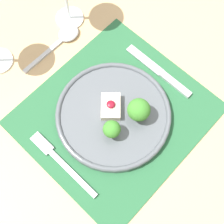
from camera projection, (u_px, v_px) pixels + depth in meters
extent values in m
plane|color=gray|center=(114.00, 173.00, 1.45)|extent=(8.00, 8.00, 0.00)
cube|color=tan|center=(115.00, 117.00, 0.75)|extent=(1.10, 1.28, 0.03)
cube|color=#235633|center=(115.00, 115.00, 0.73)|extent=(0.40, 0.37, 0.00)
cylinder|color=#4C5156|center=(112.00, 114.00, 0.72)|extent=(0.27, 0.27, 0.02)
torus|color=#4C5156|center=(112.00, 113.00, 0.71)|extent=(0.27, 0.27, 0.01)
cube|color=beige|center=(111.00, 107.00, 0.71)|extent=(0.07, 0.07, 0.02)
ellipsoid|color=maroon|center=(111.00, 104.00, 0.70)|extent=(0.02, 0.02, 0.01)
cylinder|color=#84B256|center=(138.00, 114.00, 0.70)|extent=(0.01, 0.01, 0.02)
sphere|color=#387A28|center=(139.00, 110.00, 0.68)|extent=(0.05, 0.05, 0.05)
cylinder|color=#84B256|center=(112.00, 132.00, 0.69)|extent=(0.01, 0.01, 0.02)
sphere|color=#387A28|center=(112.00, 129.00, 0.67)|extent=(0.04, 0.04, 0.04)
cube|color=#B2B2B7|center=(73.00, 174.00, 0.68)|extent=(0.01, 0.14, 0.01)
cube|color=#B2B2B7|center=(42.00, 143.00, 0.70)|extent=(0.02, 0.06, 0.01)
cube|color=#B2B2B7|center=(175.00, 84.00, 0.75)|extent=(0.02, 0.09, 0.01)
cube|color=#B2B2B7|center=(145.00, 60.00, 0.78)|extent=(0.02, 0.11, 0.00)
cube|color=#B2B2B7|center=(43.00, 56.00, 0.79)|extent=(0.13, 0.01, 0.01)
ellipsoid|color=#B2B2B7|center=(69.00, 33.00, 0.80)|extent=(0.06, 0.05, 0.02)
cylinder|color=white|center=(70.00, 18.00, 0.83)|extent=(0.07, 0.07, 0.01)
cylinder|color=white|center=(67.00, 6.00, 0.78)|extent=(0.01, 0.01, 0.09)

